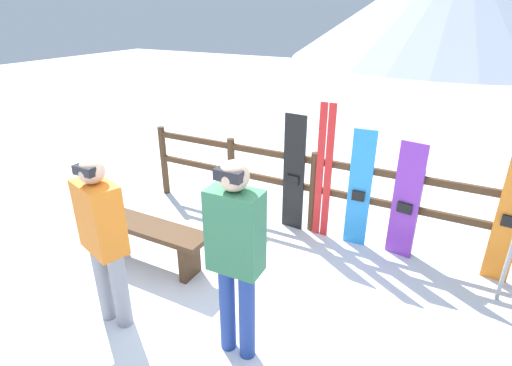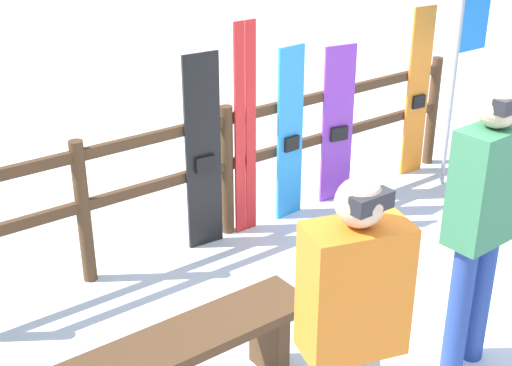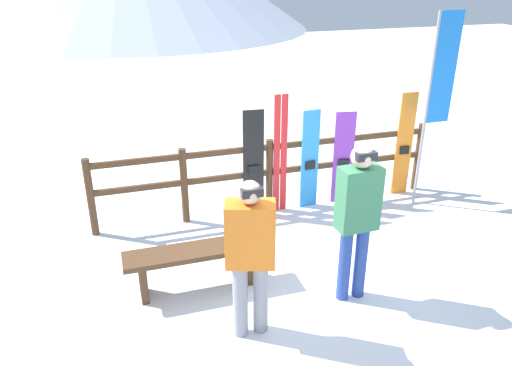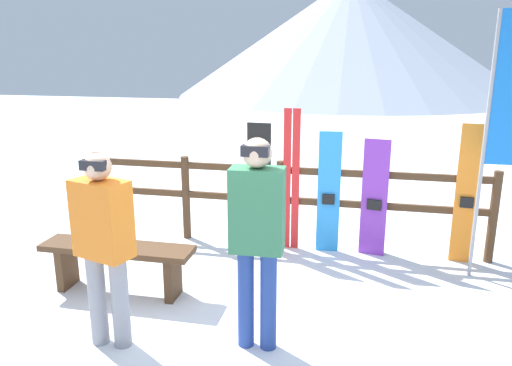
{
  "view_description": "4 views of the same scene",
  "coord_description": "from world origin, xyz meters",
  "px_view_note": "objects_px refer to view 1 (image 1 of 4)",
  "views": [
    {
      "loc": [
        1.53,
        -2.34,
        2.7
      ],
      "look_at": [
        -0.32,
        1.11,
        0.97
      ],
      "focal_mm": 28.0,
      "sensor_mm": 36.0,
      "label": 1
    },
    {
      "loc": [
        -2.9,
        -2.2,
        2.78
      ],
      "look_at": [
        -0.34,
        1.22,
        0.83
      ],
      "focal_mm": 50.0,
      "sensor_mm": 36.0,
      "label": 2
    },
    {
      "loc": [
        -2.1,
        -4.1,
        3.34
      ],
      "look_at": [
        -0.45,
        1.24,
        0.83
      ],
      "focal_mm": 35.0,
      "sensor_mm": 36.0,
      "label": 3
    },
    {
      "loc": [
        0.94,
        -3.71,
        2.36
      ],
      "look_at": [
        -0.11,
        1.18,
        1.03
      ],
      "focal_mm": 35.0,
      "sensor_mm": 36.0,
      "label": 4
    }
  ],
  "objects_px": {
    "bench": "(147,234)",
    "person_orange": "(103,234)",
    "person_plaid_green": "(235,249)",
    "snowboard_purple": "(406,202)",
    "snowboard_orange": "(511,214)",
    "snowboard_blue": "(359,190)",
    "ski_pair_red": "(324,173)",
    "snowboard_black_stripe": "(294,174)"
  },
  "relations": [
    {
      "from": "snowboard_blue",
      "to": "snowboard_purple",
      "type": "relative_size",
      "value": 1.05
    },
    {
      "from": "bench",
      "to": "person_orange",
      "type": "bearing_deg",
      "value": -66.97
    },
    {
      "from": "snowboard_purple",
      "to": "snowboard_orange",
      "type": "xyz_separation_m",
      "value": [
        1.0,
        0.0,
        0.1
      ]
    },
    {
      "from": "snowboard_black_stripe",
      "to": "ski_pair_red",
      "type": "distance_m",
      "value": 0.4
    },
    {
      "from": "bench",
      "to": "snowboard_purple",
      "type": "height_order",
      "value": "snowboard_purple"
    },
    {
      "from": "ski_pair_red",
      "to": "snowboard_blue",
      "type": "relative_size",
      "value": 1.17
    },
    {
      "from": "snowboard_blue",
      "to": "snowboard_purple",
      "type": "bearing_deg",
      "value": -0.01
    },
    {
      "from": "snowboard_blue",
      "to": "bench",
      "type": "bearing_deg",
      "value": -142.35
    },
    {
      "from": "snowboard_purple",
      "to": "snowboard_orange",
      "type": "height_order",
      "value": "snowboard_orange"
    },
    {
      "from": "person_orange",
      "to": "snowboard_orange",
      "type": "relative_size",
      "value": 1.01
    },
    {
      "from": "snowboard_blue",
      "to": "snowboard_orange",
      "type": "xyz_separation_m",
      "value": [
        1.53,
        0.0,
        0.07
      ]
    },
    {
      "from": "person_plaid_green",
      "to": "bench",
      "type": "bearing_deg",
      "value": 157.52
    },
    {
      "from": "bench",
      "to": "snowboard_black_stripe",
      "type": "distance_m",
      "value": 1.92
    },
    {
      "from": "person_plaid_green",
      "to": "ski_pair_red",
      "type": "bearing_deg",
      "value": 91.14
    },
    {
      "from": "bench",
      "to": "person_orange",
      "type": "height_order",
      "value": "person_orange"
    },
    {
      "from": "person_plaid_green",
      "to": "snowboard_blue",
      "type": "xyz_separation_m",
      "value": [
        0.41,
        2.15,
        -0.29
      ]
    },
    {
      "from": "snowboard_blue",
      "to": "ski_pair_red",
      "type": "bearing_deg",
      "value": 179.56
    },
    {
      "from": "person_plaid_green",
      "to": "snowboard_orange",
      "type": "relative_size",
      "value": 1.09
    },
    {
      "from": "snowboard_black_stripe",
      "to": "snowboard_purple",
      "type": "distance_m",
      "value": 1.37
    },
    {
      "from": "bench",
      "to": "person_plaid_green",
      "type": "bearing_deg",
      "value": -22.48
    },
    {
      "from": "snowboard_purple",
      "to": "snowboard_orange",
      "type": "bearing_deg",
      "value": 0.01
    },
    {
      "from": "snowboard_purple",
      "to": "snowboard_orange",
      "type": "distance_m",
      "value": 1.01
    },
    {
      "from": "ski_pair_red",
      "to": "snowboard_purple",
      "type": "relative_size",
      "value": 1.23
    },
    {
      "from": "snowboard_blue",
      "to": "snowboard_purple",
      "type": "distance_m",
      "value": 0.53
    },
    {
      "from": "snowboard_black_stripe",
      "to": "snowboard_blue",
      "type": "bearing_deg",
      "value": -0.0
    },
    {
      "from": "person_plaid_green",
      "to": "snowboard_blue",
      "type": "bearing_deg",
      "value": 79.31
    },
    {
      "from": "snowboard_black_stripe",
      "to": "snowboard_blue",
      "type": "xyz_separation_m",
      "value": [
        0.84,
        -0.0,
        -0.04
      ]
    },
    {
      "from": "bench",
      "to": "person_plaid_green",
      "type": "height_order",
      "value": "person_plaid_green"
    },
    {
      "from": "snowboard_blue",
      "to": "snowboard_black_stripe",
      "type": "bearing_deg",
      "value": 180.0
    },
    {
      "from": "ski_pair_red",
      "to": "snowboard_orange",
      "type": "xyz_separation_m",
      "value": [
        1.98,
        -0.0,
        -0.06
      ]
    },
    {
      "from": "bench",
      "to": "snowboard_black_stripe",
      "type": "relative_size",
      "value": 1.0
    },
    {
      "from": "bench",
      "to": "ski_pair_red",
      "type": "distance_m",
      "value": 2.19
    },
    {
      "from": "snowboard_blue",
      "to": "snowboard_orange",
      "type": "distance_m",
      "value": 1.53
    },
    {
      "from": "bench",
      "to": "snowboard_black_stripe",
      "type": "bearing_deg",
      "value": 53.51
    },
    {
      "from": "ski_pair_red",
      "to": "snowboard_orange",
      "type": "height_order",
      "value": "ski_pair_red"
    },
    {
      "from": "person_plaid_green",
      "to": "snowboard_black_stripe",
      "type": "height_order",
      "value": "person_plaid_green"
    },
    {
      "from": "ski_pair_red",
      "to": "snowboard_purple",
      "type": "distance_m",
      "value": 0.99
    },
    {
      "from": "snowboard_blue",
      "to": "snowboard_orange",
      "type": "bearing_deg",
      "value": 0.0
    },
    {
      "from": "person_orange",
      "to": "snowboard_blue",
      "type": "relative_size",
      "value": 1.1
    },
    {
      "from": "bench",
      "to": "person_orange",
      "type": "relative_size",
      "value": 0.95
    },
    {
      "from": "snowboard_purple",
      "to": "person_orange",
      "type": "bearing_deg",
      "value": -131.81
    },
    {
      "from": "person_orange",
      "to": "snowboard_black_stripe",
      "type": "relative_size",
      "value": 1.05
    }
  ]
}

